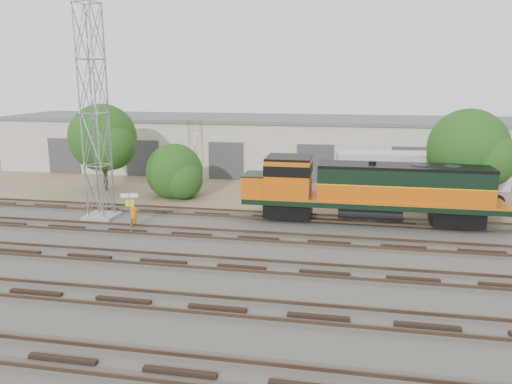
% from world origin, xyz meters
% --- Properties ---
extents(ground, '(140.00, 140.00, 0.00)m').
position_xyz_m(ground, '(0.00, 0.00, 0.00)').
color(ground, '#47423A').
rests_on(ground, ground).
extents(dirt_strip, '(80.00, 16.00, 0.02)m').
position_xyz_m(dirt_strip, '(0.00, 15.00, 0.01)').
color(dirt_strip, '#726047').
rests_on(dirt_strip, ground).
extents(tracks, '(80.00, 20.40, 0.28)m').
position_xyz_m(tracks, '(0.00, -3.00, 0.08)').
color(tracks, black).
rests_on(tracks, ground).
extents(warehouse, '(58.40, 10.40, 5.30)m').
position_xyz_m(warehouse, '(0.04, 22.98, 2.65)').
color(warehouse, beige).
rests_on(warehouse, ground).
extents(locomotive, '(16.09, 2.82, 3.87)m').
position_xyz_m(locomotive, '(6.05, 6.00, 2.24)').
color(locomotive, black).
rests_on(locomotive, tracks).
extents(signal_tower, '(1.99, 1.99, 13.46)m').
position_xyz_m(signal_tower, '(-11.04, 4.16, 6.57)').
color(signal_tower, gray).
rests_on(signal_tower, ground).
extents(sign_post, '(0.99, 0.27, 2.45)m').
position_xyz_m(sign_post, '(-7.68, 1.36, 1.72)').
color(sign_post, gray).
rests_on(sign_post, ground).
extents(worker, '(0.72, 0.57, 1.71)m').
position_xyz_m(worker, '(-8.02, 2.47, 0.86)').
color(worker, orange).
rests_on(worker, ground).
extents(semi_trailer, '(12.26, 3.67, 3.71)m').
position_xyz_m(semi_trailer, '(10.32, 12.22, 2.34)').
color(semi_trailer, silver).
rests_on(semi_trailer, ground).
extents(tree_west, '(5.65, 5.38, 7.04)m').
position_xyz_m(tree_west, '(-14.26, 11.43, 4.21)').
color(tree_west, '#382619').
rests_on(tree_west, ground).
extents(tree_mid, '(4.60, 4.38, 4.38)m').
position_xyz_m(tree_mid, '(-8.09, 10.65, 1.82)').
color(tree_mid, '#382619').
rests_on(tree_mid, ground).
extents(tree_east, '(5.51, 5.25, 7.09)m').
position_xyz_m(tree_east, '(12.85, 9.33, 4.32)').
color(tree_east, '#382619').
rests_on(tree_east, ground).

